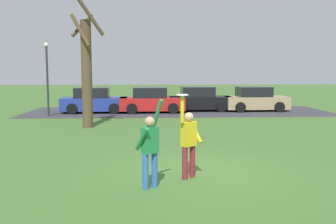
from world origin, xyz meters
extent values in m
plane|color=#426B2D|center=(0.00, 0.00, 0.00)|extent=(120.00, 120.00, 0.00)
cylinder|color=maroon|center=(-0.21, -0.49, 0.41)|extent=(0.14, 0.14, 0.82)
cylinder|color=maroon|center=(-0.42, -0.65, 0.41)|extent=(0.14, 0.14, 0.82)
cube|color=gold|center=(-0.32, -0.57, 1.12)|extent=(0.42, 0.40, 0.60)
sphere|color=tan|center=(-0.32, -0.57, 1.53)|extent=(0.23, 0.23, 0.23)
cylinder|color=gold|center=(-0.14, -0.43, 1.17)|extent=(0.34, 0.42, 0.59)
cylinder|color=gold|center=(-0.49, -0.71, 1.75)|extent=(0.09, 0.09, 0.66)
cylinder|color=#3366B7|center=(-1.38, -1.40, 0.41)|extent=(0.14, 0.14, 0.82)
cylinder|color=#3366B7|center=(-1.17, -1.24, 0.41)|extent=(0.14, 0.14, 0.82)
cube|color=#238447|center=(-1.28, -1.32, 1.12)|extent=(0.42, 0.40, 0.60)
sphere|color=tan|center=(-1.28, -1.32, 1.53)|extent=(0.23, 0.23, 0.23)
cylinder|color=#238447|center=(-1.45, -1.46, 1.17)|extent=(0.34, 0.42, 0.59)
cylinder|color=#238447|center=(-1.10, -1.18, 1.72)|extent=(0.26, 0.31, 0.65)
cylinder|color=white|center=(-0.49, -0.71, 2.09)|extent=(0.29, 0.29, 0.02)
cube|color=#233893|center=(-4.75, 14.20, 0.55)|extent=(4.15, 1.91, 0.80)
cube|color=black|center=(-4.90, 14.20, 1.27)|extent=(2.14, 1.69, 0.64)
cylinder|color=black|center=(-3.50, 15.15, 0.33)|extent=(0.67, 0.24, 0.66)
cylinder|color=black|center=(-3.45, 13.32, 0.33)|extent=(0.67, 0.24, 0.66)
cylinder|color=black|center=(-6.04, 15.08, 0.33)|extent=(0.67, 0.24, 0.66)
cylinder|color=black|center=(-5.99, 13.26, 0.33)|extent=(0.67, 0.24, 0.66)
cube|color=red|center=(-1.11, 14.16, 0.55)|extent=(4.15, 1.91, 0.80)
cube|color=black|center=(-1.26, 14.15, 1.27)|extent=(2.14, 1.69, 0.64)
cylinder|color=black|center=(0.14, 15.10, 0.33)|extent=(0.67, 0.24, 0.66)
cylinder|color=black|center=(0.19, 13.28, 0.33)|extent=(0.67, 0.24, 0.66)
cylinder|color=black|center=(-2.40, 15.03, 0.33)|extent=(0.67, 0.24, 0.66)
cylinder|color=black|center=(-2.36, 13.21, 0.33)|extent=(0.67, 0.24, 0.66)
cube|color=black|center=(2.04, 14.90, 0.55)|extent=(4.15, 1.91, 0.80)
cube|color=black|center=(1.89, 14.89, 1.27)|extent=(2.14, 1.69, 0.64)
cylinder|color=black|center=(3.29, 15.84, 0.33)|extent=(0.67, 0.24, 0.66)
cylinder|color=black|center=(3.34, 14.02, 0.33)|extent=(0.67, 0.24, 0.66)
cylinder|color=black|center=(0.75, 15.77, 0.33)|extent=(0.67, 0.24, 0.66)
cylinder|color=black|center=(0.80, 13.95, 0.33)|extent=(0.67, 0.24, 0.66)
cube|color=tan|center=(5.74, 14.69, 0.55)|extent=(4.15, 1.91, 0.80)
cube|color=black|center=(5.59, 14.69, 1.27)|extent=(2.14, 1.69, 0.64)
cylinder|color=black|center=(6.98, 15.64, 0.33)|extent=(0.67, 0.24, 0.66)
cylinder|color=black|center=(7.03, 13.82, 0.33)|extent=(0.67, 0.24, 0.66)
cylinder|color=black|center=(4.44, 15.57, 0.33)|extent=(0.67, 0.24, 0.66)
cylinder|color=black|center=(4.49, 13.75, 0.33)|extent=(0.67, 0.24, 0.66)
cube|color=#38383D|center=(0.58, 14.50, 0.00)|extent=(19.41, 6.40, 0.01)
cylinder|color=brown|center=(-4.18, 7.98, 2.48)|extent=(0.48, 0.48, 4.96)
cylinder|color=brown|center=(-4.36, 7.58, 4.46)|extent=(0.99, 0.57, 1.50)
cylinder|color=brown|center=(-4.41, 8.40, 4.77)|extent=(1.03, 0.66, 1.14)
cylinder|color=brown|center=(-3.89, 7.45, 5.08)|extent=(1.26, 0.79, 1.74)
cylinder|color=#2D2D33|center=(-7.20, 12.50, 2.00)|extent=(0.12, 0.12, 4.00)
sphere|color=silver|center=(-7.20, 12.50, 4.12)|extent=(0.28, 0.28, 0.28)
camera|label=1|loc=(-1.28, -9.63, 2.68)|focal=40.04mm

